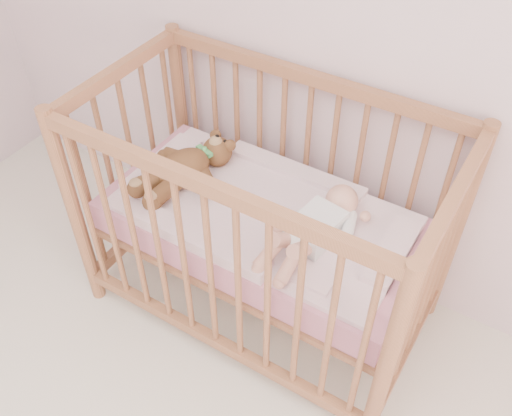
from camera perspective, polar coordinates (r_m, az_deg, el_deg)
The scene contains 5 objects.
crib at distance 2.21m, azimuth 0.68°, elevation -1.48°, with size 1.36×0.76×1.00m, color #B16F4B, non-canonical shape.
mattress at distance 2.22m, azimuth 0.68°, elevation -1.76°, with size 1.22×0.62×0.13m, color #CA7E95.
blanket at distance 2.17m, azimuth 0.69°, elevation -0.37°, with size 1.10×0.58×0.06m, color pink, non-canonical shape.
baby at distance 2.03m, azimuth 6.05°, elevation -1.57°, with size 0.26×0.55×0.13m, color white, non-canonical shape.
teddy_bear at distance 2.25m, azimuth -7.22°, elevation 4.13°, with size 0.35×0.49×0.14m, color brown, non-canonical shape.
Camera 1 is at (0.58, 0.26, 2.07)m, focal length 40.00 mm.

